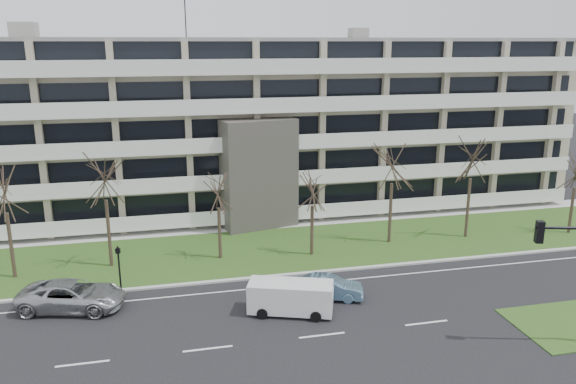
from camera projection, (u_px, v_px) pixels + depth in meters
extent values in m
plane|color=black|center=(322.00, 335.00, 29.59)|extent=(160.00, 160.00, 0.00)
cube|color=#274B19|center=(273.00, 249.00, 41.81)|extent=(90.00, 10.00, 0.06)
cube|color=#B2B2AD|center=(288.00, 275.00, 37.10)|extent=(90.00, 0.35, 0.12)
cube|color=#B2B2AD|center=(260.00, 226.00, 46.98)|extent=(90.00, 2.00, 0.08)
cube|color=white|center=(293.00, 285.00, 35.70)|extent=(90.00, 0.12, 0.01)
cube|color=tan|center=(245.00, 125.00, 51.63)|extent=(60.00, 12.00, 15.00)
cube|color=gray|center=(244.00, 40.00, 49.64)|extent=(60.50, 12.50, 0.30)
cube|color=#4C4742|center=(259.00, 174.00, 45.82)|extent=(6.39, 3.69, 9.00)
cube|color=black|center=(260.00, 204.00, 46.28)|extent=(4.92, 1.19, 3.50)
cube|color=gray|center=(24.00, 30.00, 45.54)|extent=(2.00, 2.00, 1.20)
cylinder|color=black|center=(185.00, 17.00, 48.07)|extent=(0.10, 0.10, 3.50)
cube|color=black|center=(257.00, 199.00, 47.37)|extent=(58.00, 0.10, 1.80)
cube|color=white|center=(259.00, 218.00, 47.12)|extent=(58.00, 1.40, 0.22)
cube|color=white|center=(260.00, 214.00, 46.35)|extent=(58.00, 0.08, 1.00)
cube|color=black|center=(257.00, 164.00, 46.59)|extent=(58.00, 0.10, 1.80)
cube|color=white|center=(259.00, 184.00, 46.34)|extent=(58.00, 1.40, 0.22)
cube|color=white|center=(260.00, 179.00, 45.57)|extent=(58.00, 0.08, 1.00)
cube|color=black|center=(256.00, 129.00, 45.81)|extent=(58.00, 0.10, 1.80)
cube|color=white|center=(258.00, 148.00, 45.56)|extent=(58.00, 1.40, 0.22)
cube|color=white|center=(259.00, 142.00, 44.79)|extent=(58.00, 0.08, 1.00)
cube|color=black|center=(256.00, 91.00, 45.03)|extent=(58.00, 0.10, 1.80)
cube|color=white|center=(258.00, 111.00, 44.78)|extent=(58.00, 1.40, 0.22)
cube|color=white|center=(259.00, 105.00, 44.01)|extent=(58.00, 0.08, 1.00)
cube|color=black|center=(255.00, 53.00, 44.25)|extent=(58.00, 0.10, 1.80)
cube|color=white|center=(257.00, 73.00, 44.00)|extent=(58.00, 1.40, 0.22)
cube|color=white|center=(258.00, 65.00, 43.23)|extent=(58.00, 0.08, 1.00)
imported|color=#ACAEB3|center=(72.00, 296.00, 32.31)|extent=(6.47, 4.10, 1.66)
imported|color=#6F9EC1|center=(328.00, 287.00, 33.72)|extent=(4.42, 2.72, 1.37)
cube|color=white|center=(291.00, 297.00, 31.77)|extent=(5.07, 3.26, 1.67)
cube|color=black|center=(291.00, 289.00, 31.64)|extent=(4.70, 3.01, 0.62)
cube|color=white|center=(330.00, 301.00, 31.55)|extent=(0.85, 1.68, 1.06)
cylinder|color=black|center=(262.00, 314.00, 31.27)|extent=(0.65, 0.41, 0.62)
cylinder|color=black|center=(267.00, 300.00, 32.96)|extent=(0.65, 0.41, 0.62)
cylinder|color=black|center=(316.00, 317.00, 30.94)|extent=(0.65, 0.41, 0.62)
cylinder|color=black|center=(318.00, 302.00, 32.63)|extent=(0.65, 0.41, 0.62)
cube|color=black|center=(539.00, 232.00, 27.04)|extent=(0.43, 0.43, 1.09)
sphere|color=red|center=(540.00, 225.00, 26.95)|extent=(0.22, 0.22, 0.22)
sphere|color=orange|center=(539.00, 232.00, 27.04)|extent=(0.22, 0.22, 0.22)
sphere|color=green|center=(539.00, 239.00, 27.13)|extent=(0.22, 0.22, 0.22)
cylinder|color=black|center=(119.00, 268.00, 34.65)|extent=(0.11, 0.11, 2.87)
cube|color=black|center=(118.00, 251.00, 34.35)|extent=(0.31, 0.27, 0.31)
sphere|color=red|center=(118.00, 251.00, 34.35)|extent=(0.13, 0.13, 0.13)
cylinder|color=#382B21|center=(11.00, 246.00, 36.23)|extent=(0.24, 0.24, 4.45)
cylinder|color=#382B21|center=(109.00, 234.00, 38.03)|extent=(0.24, 0.24, 4.76)
cylinder|color=#382B21|center=(220.00, 233.00, 39.58)|extent=(0.24, 0.24, 3.77)
cylinder|color=#382B21|center=(312.00, 231.00, 40.24)|extent=(0.24, 0.24, 3.72)
cylinder|color=#382B21|center=(390.00, 213.00, 42.65)|extent=(0.24, 0.24, 4.69)
cylinder|color=#382B21|center=(468.00, 208.00, 43.81)|extent=(0.24, 0.24, 4.79)
cylinder|color=#382B21|center=(571.00, 211.00, 44.85)|extent=(0.24, 0.24, 3.82)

